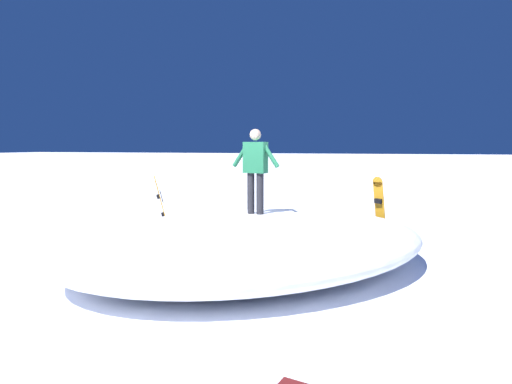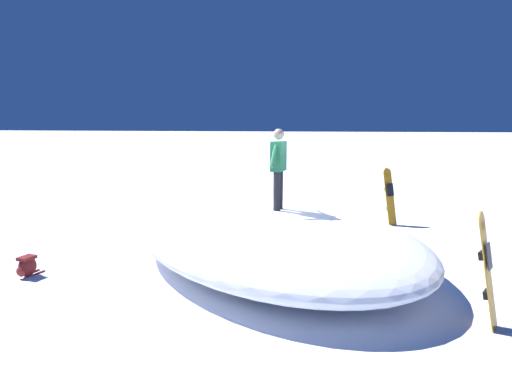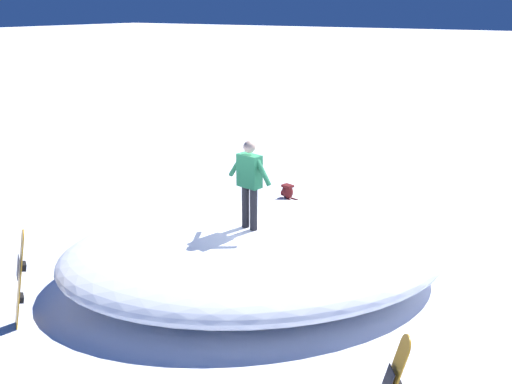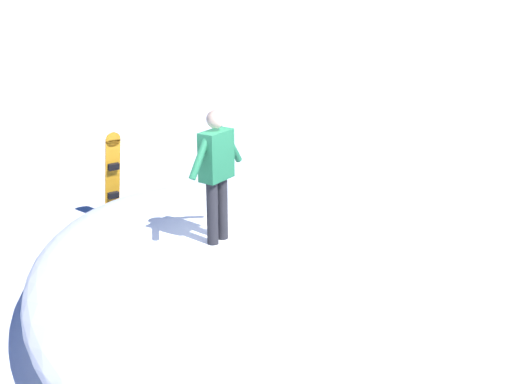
% 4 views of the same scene
% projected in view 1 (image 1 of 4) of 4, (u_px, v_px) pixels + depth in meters
% --- Properties ---
extents(ground, '(240.00, 240.00, 0.00)m').
position_uv_depth(ground, '(250.00, 268.00, 8.46)').
color(ground, white).
extents(snow_mound, '(8.81, 8.65, 1.09)m').
position_uv_depth(snow_mound, '(251.00, 243.00, 8.22)').
color(snow_mound, white).
rests_on(snow_mound, ground).
extents(snowboarder_standing, '(1.01, 0.29, 1.65)m').
position_uv_depth(snowboarder_standing, '(255.00, 166.00, 8.22)').
color(snowboarder_standing, black).
rests_on(snowboarder_standing, snow_mound).
extents(snowboard_primary_upright, '(0.40, 0.42, 1.66)m').
position_uv_depth(snowboard_primary_upright, '(379.00, 208.00, 10.74)').
color(snowboard_primary_upright, orange).
rests_on(snowboard_primary_upright, ground).
extents(snowboard_secondary_upright, '(0.48, 0.44, 1.60)m').
position_uv_depth(snowboard_secondary_upright, '(161.00, 202.00, 12.01)').
color(snowboard_secondary_upright, orange).
rests_on(snowboard_secondary_upright, ground).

